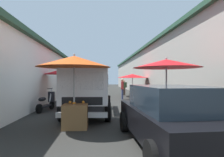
{
  "coord_description": "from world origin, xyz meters",
  "views": [
    {
      "loc": [
        -1.96,
        0.68,
        1.6
      ],
      "look_at": [
        8.11,
        -0.05,
        1.66
      ],
      "focal_mm": 29.65,
      "sensor_mm": 36.0,
      "label": 1
    }
  ],
  "objects_px": {
    "fruit_stall_mid_lane": "(68,75)",
    "hatchback_car": "(170,115)",
    "fruit_stall_far_right": "(74,81)",
    "parked_scooter": "(46,102)",
    "delivery_truck": "(87,93)",
    "vendor_by_crates": "(122,87)",
    "fruit_stall_near_right": "(166,73)",
    "vendor_in_shade": "(124,87)",
    "plastic_stool": "(151,97)",
    "fruit_stall_near_left": "(132,78)",
    "fruit_stall_far_left": "(74,71)"
  },
  "relations": [
    {
      "from": "fruit_stall_near_right",
      "to": "hatchback_car",
      "type": "height_order",
      "value": "fruit_stall_near_right"
    },
    {
      "from": "hatchback_car",
      "to": "vendor_in_shade",
      "type": "xyz_separation_m",
      "value": [
        14.54,
        -0.89,
        0.14
      ]
    },
    {
      "from": "vendor_in_shade",
      "to": "fruit_stall_near_left",
      "type": "bearing_deg",
      "value": -162.35
    },
    {
      "from": "vendor_in_shade",
      "to": "plastic_stool",
      "type": "distance_m",
      "value": 5.61
    },
    {
      "from": "fruit_stall_far_right",
      "to": "fruit_stall_mid_lane",
      "type": "xyz_separation_m",
      "value": [
        -4.71,
        -0.26,
        0.39
      ]
    },
    {
      "from": "fruit_stall_near_right",
      "to": "delivery_truck",
      "type": "xyz_separation_m",
      "value": [
        1.39,
        2.89,
        -0.78
      ]
    },
    {
      "from": "hatchback_car",
      "to": "vendor_by_crates",
      "type": "bearing_deg",
      "value": -1.08
    },
    {
      "from": "hatchback_car",
      "to": "parked_scooter",
      "type": "relative_size",
      "value": 2.38
    },
    {
      "from": "fruit_stall_near_left",
      "to": "fruit_stall_mid_lane",
      "type": "height_order",
      "value": "fruit_stall_mid_lane"
    },
    {
      "from": "fruit_stall_mid_lane",
      "to": "vendor_in_shade",
      "type": "height_order",
      "value": "fruit_stall_mid_lane"
    },
    {
      "from": "fruit_stall_far_right",
      "to": "delivery_truck",
      "type": "xyz_separation_m",
      "value": [
        -8.17,
        -1.61,
        -0.45
      ]
    },
    {
      "from": "fruit_stall_far_right",
      "to": "fruit_stall_near_right",
      "type": "distance_m",
      "value": 10.56
    },
    {
      "from": "fruit_stall_far_left",
      "to": "hatchback_car",
      "type": "relative_size",
      "value": 0.61
    },
    {
      "from": "fruit_stall_mid_lane",
      "to": "fruit_stall_near_right",
      "type": "bearing_deg",
      "value": -138.93
    },
    {
      "from": "vendor_by_crates",
      "to": "parked_scooter",
      "type": "bearing_deg",
      "value": 138.57
    },
    {
      "from": "hatchback_car",
      "to": "parked_scooter",
      "type": "xyz_separation_m",
      "value": [
        5.27,
        4.37,
        -0.29
      ]
    },
    {
      "from": "fruit_stall_mid_lane",
      "to": "fruit_stall_far_left",
      "type": "xyz_separation_m",
      "value": [
        -5.23,
        -1.04,
        -0.02
      ]
    },
    {
      "from": "fruit_stall_near_left",
      "to": "fruit_stall_far_left",
      "type": "height_order",
      "value": "fruit_stall_far_left"
    },
    {
      "from": "fruit_stall_far_right",
      "to": "plastic_stool",
      "type": "height_order",
      "value": "fruit_stall_far_right"
    },
    {
      "from": "fruit_stall_near_right",
      "to": "vendor_in_shade",
      "type": "relative_size",
      "value": 1.57
    },
    {
      "from": "plastic_stool",
      "to": "parked_scooter",
      "type": "bearing_deg",
      "value": 120.33
    },
    {
      "from": "parked_scooter",
      "to": "vendor_in_shade",
      "type": "bearing_deg",
      "value": -29.59
    },
    {
      "from": "delivery_truck",
      "to": "vendor_by_crates",
      "type": "height_order",
      "value": "delivery_truck"
    },
    {
      "from": "fruit_stall_mid_lane",
      "to": "vendor_by_crates",
      "type": "bearing_deg",
      "value": -46.87
    },
    {
      "from": "fruit_stall_far_right",
      "to": "parked_scooter",
      "type": "relative_size",
      "value": 1.35
    },
    {
      "from": "vendor_by_crates",
      "to": "hatchback_car",
      "type": "bearing_deg",
      "value": 178.92
    },
    {
      "from": "fruit_stall_near_right",
      "to": "fruit_stall_far_left",
      "type": "bearing_deg",
      "value": 96.77
    },
    {
      "from": "fruit_stall_far_right",
      "to": "fruit_stall_near_right",
      "type": "xyz_separation_m",
      "value": [
        -9.56,
        -4.49,
        0.32
      ]
    },
    {
      "from": "hatchback_car",
      "to": "vendor_by_crates",
      "type": "relative_size",
      "value": 2.38
    },
    {
      "from": "fruit_stall_near_left",
      "to": "fruit_stall_far_left",
      "type": "relative_size",
      "value": 1.18
    },
    {
      "from": "delivery_truck",
      "to": "vendor_in_shade",
      "type": "xyz_separation_m",
      "value": [
        11.04,
        -3.08,
        -0.17
      ]
    },
    {
      "from": "fruit_stall_mid_lane",
      "to": "parked_scooter",
      "type": "bearing_deg",
      "value": 153.39
    },
    {
      "from": "fruit_stall_mid_lane",
      "to": "hatchback_car",
      "type": "xyz_separation_m",
      "value": [
        -6.96,
        -3.53,
        -1.15
      ]
    },
    {
      "from": "fruit_stall_near_right",
      "to": "plastic_stool",
      "type": "relative_size",
      "value": 5.53
    },
    {
      "from": "fruit_stall_far_right",
      "to": "fruit_stall_far_left",
      "type": "distance_m",
      "value": 10.03
    },
    {
      "from": "fruit_stall_near_left",
      "to": "delivery_truck",
      "type": "height_order",
      "value": "fruit_stall_near_left"
    },
    {
      "from": "fruit_stall_near_left",
      "to": "vendor_in_shade",
      "type": "relative_size",
      "value": 1.88
    },
    {
      "from": "plastic_stool",
      "to": "vendor_by_crates",
      "type": "bearing_deg",
      "value": 56.41
    },
    {
      "from": "fruit_stall_near_left",
      "to": "vendor_by_crates",
      "type": "bearing_deg",
      "value": 151.72
    },
    {
      "from": "vendor_in_shade",
      "to": "parked_scooter",
      "type": "relative_size",
      "value": 0.92
    },
    {
      "from": "delivery_truck",
      "to": "plastic_stool",
      "type": "relative_size",
      "value": 11.52
    },
    {
      "from": "vendor_by_crates",
      "to": "delivery_truck",
      "type": "bearing_deg",
      "value": 161.07
    },
    {
      "from": "fruit_stall_near_right",
      "to": "fruit_stall_far_left",
      "type": "xyz_separation_m",
      "value": [
        -0.38,
        3.19,
        0.05
      ]
    },
    {
      "from": "parked_scooter",
      "to": "fruit_stall_near_left",
      "type": "bearing_deg",
      "value": -37.79
    },
    {
      "from": "fruit_stall_near_right",
      "to": "fruit_stall_far_right",
      "type": "bearing_deg",
      "value": 25.17
    },
    {
      "from": "hatchback_car",
      "to": "delivery_truck",
      "type": "xyz_separation_m",
      "value": [
        3.5,
        2.19,
        0.3
      ]
    },
    {
      "from": "fruit_stall_near_left",
      "to": "hatchback_car",
      "type": "bearing_deg",
      "value": 173.52
    },
    {
      "from": "fruit_stall_far_right",
      "to": "parked_scooter",
      "type": "height_order",
      "value": "fruit_stall_far_right"
    },
    {
      "from": "vendor_by_crates",
      "to": "fruit_stall_near_left",
      "type": "bearing_deg",
      "value": -28.28
    },
    {
      "from": "vendor_by_crates",
      "to": "fruit_stall_far_left",
      "type": "bearing_deg",
      "value": 162.87
    }
  ]
}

